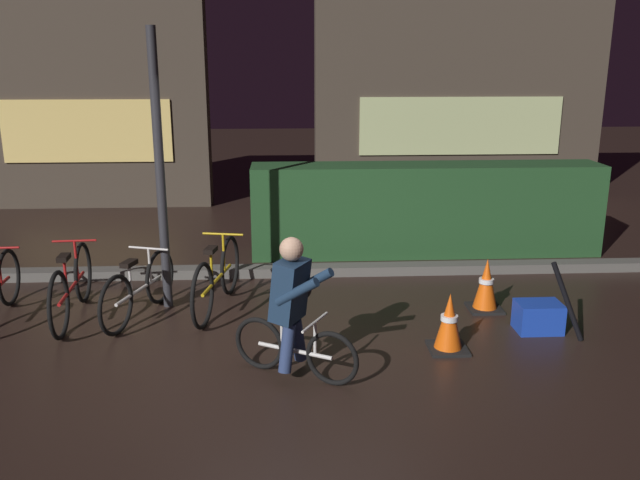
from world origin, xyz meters
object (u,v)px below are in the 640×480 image
object	(u,v)px
traffic_cone_far	(486,285)
parked_bike_center_right	(217,278)
street_post	(160,173)
closed_umbrella	(567,302)
parked_bike_left_mid	(72,286)
traffic_cone_near	(449,323)
parked_bike_center_left	(139,289)
blue_crate	(538,317)
cyclist	(293,307)

from	to	relation	value
traffic_cone_far	parked_bike_center_right	bearing A→B (deg)	176.67
street_post	closed_umbrella	world-z (taller)	street_post
parked_bike_left_mid	traffic_cone_near	distance (m)	3.88
parked_bike_center_right	traffic_cone_far	distance (m)	2.92
parked_bike_center_left	traffic_cone_near	bearing A→B (deg)	-90.17
street_post	blue_crate	world-z (taller)	street_post
street_post	parked_bike_center_right	size ratio (longest dim) A/B	1.76
parked_bike_center_left	closed_umbrella	xyz separation A→B (m)	(4.24, -0.82, 0.08)
parked_bike_left_mid	parked_bike_center_right	world-z (taller)	parked_bike_center_right
parked_bike_center_left	parked_bike_center_right	bearing A→B (deg)	-58.48
parked_bike_center_right	cyclist	bearing A→B (deg)	-142.23
blue_crate	parked_bike_left_mid	bearing A→B (deg)	172.98
street_post	blue_crate	distance (m)	4.16
parked_bike_center_left	closed_umbrella	distance (m)	4.32
traffic_cone_far	closed_umbrella	distance (m)	1.01
parked_bike_center_left	parked_bike_center_right	xyz separation A→B (m)	(0.80, 0.20, 0.03)
cyclist	closed_umbrella	size ratio (longest dim) A/B	1.47
parked_bike_center_right	traffic_cone_near	distance (m)	2.55
parked_bike_left_mid	traffic_cone_near	world-z (taller)	parked_bike_left_mid
parked_bike_left_mid	cyclist	world-z (taller)	cyclist
parked_bike_center_right	cyclist	distance (m)	1.81
parked_bike_left_mid	traffic_cone_near	xyz separation A→B (m)	(3.76, -0.99, -0.08)
parked_bike_left_mid	parked_bike_center_right	bearing A→B (deg)	-86.42
traffic_cone_near	traffic_cone_far	bearing A→B (deg)	57.02
cyclist	parked_bike_center_right	bearing A→B (deg)	145.33
parked_bike_center_right	cyclist	size ratio (longest dim) A/B	1.36
parked_bike_center_right	blue_crate	bearing A→B (deg)	-92.15
traffic_cone_far	street_post	bearing A→B (deg)	175.08
blue_crate	closed_umbrella	distance (m)	0.39
traffic_cone_near	blue_crate	size ratio (longest dim) A/B	1.28
parked_bike_left_mid	traffic_cone_far	distance (m)	4.41
traffic_cone_near	closed_umbrella	bearing A→B (deg)	7.25
parked_bike_center_left	blue_crate	size ratio (longest dim) A/B	3.34
street_post	parked_bike_center_left	size ratio (longest dim) A/B	2.02
traffic_cone_far	parked_bike_left_mid	bearing A→B (deg)	-179.83
parked_bike_center_right	traffic_cone_far	xyz separation A→B (m)	(2.91, -0.17, -0.08)
traffic_cone_far	closed_umbrella	xyz separation A→B (m)	(0.53, -0.85, 0.12)
parked_bike_center_left	parked_bike_left_mid	bearing A→B (deg)	106.02
parked_bike_center_right	traffic_cone_far	bearing A→B (deg)	-82.24
street_post	cyclist	xyz separation A→B (m)	(1.37, -1.73, -0.86)
street_post	traffic_cone_far	size ratio (longest dim) A/B	5.13
blue_crate	cyclist	distance (m)	2.65
parked_bike_left_mid	cyclist	xyz separation A→B (m)	(2.30, -1.42, 0.27)
parked_bike_center_left	traffic_cone_far	xyz separation A→B (m)	(3.71, 0.03, -0.04)
street_post	cyclist	size ratio (longest dim) A/B	2.39
parked_bike_center_right	traffic_cone_near	bearing A→B (deg)	-106.25
traffic_cone_near	parked_bike_center_left	bearing A→B (deg)	162.40
closed_umbrella	street_post	bearing A→B (deg)	-10.84
parked_bike_left_mid	closed_umbrella	world-z (taller)	closed_umbrella
parked_bike_center_right	blue_crate	world-z (taller)	parked_bike_center_right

